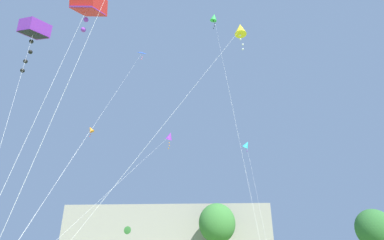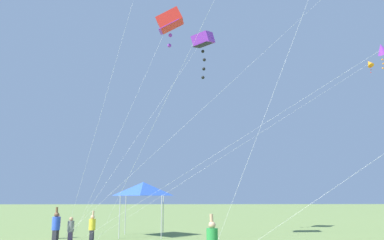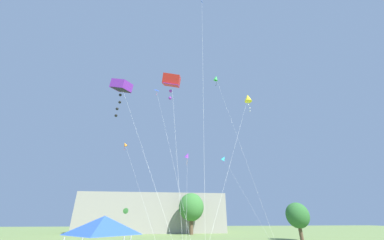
# 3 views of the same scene
# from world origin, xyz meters

# --- Properties ---
(distant_building) EXTENTS (37.79, 15.72, 9.59)m
(distant_building) POSITION_xyz_m (-5.84, 58.87, 4.79)
(distant_building) COLOR gray
(distant_building) RESTS_ON ground
(tree_far_centre) EXTENTS (3.98, 3.58, 6.00)m
(tree_far_centre) POSITION_xyz_m (19.94, 30.32, 3.88)
(tree_far_centre) COLOR brown
(tree_far_centre) RESTS_ON ground
(tree_far_left) EXTENTS (6.07, 5.46, 9.15)m
(tree_far_left) POSITION_xyz_m (3.44, 47.71, 5.92)
(tree_far_left) COLOR brown
(tree_far_left) RESTS_ON ground
(tree_near_right) EXTENTS (5.18, 4.66, 7.82)m
(tree_near_right) POSITION_xyz_m (-12.46, 53.27, 5.05)
(tree_near_right) COLOR brown
(tree_near_right) RESTS_ON ground
(kite_red_box_0) EXTENTS (1.66, 6.16, 14.49)m
(kite_red_box_0) POSITION_xyz_m (-3.44, 6.87, 13.65)
(kite_red_box_0) COLOR silver
(kite_red_box_0) RESTS_ON ground
(kite_cyan_diamond_1) EXTENTS (2.26, 20.79, 13.83)m
(kite_cyan_diamond_1) POSITION_xyz_m (6.90, 28.93, 13.19)
(kite_cyan_diamond_1) COLOR silver
(kite_cyan_diamond_1) RESTS_ON ground
(kite_purple_box_2) EXTENTS (6.87, 8.89, 15.15)m
(kite_purple_box_2) POSITION_xyz_m (-7.93, 9.32, 14.33)
(kite_purple_box_2) COLOR silver
(kite_purple_box_2) RESTS_ON ground
(kite_yellow_diamond_3) EXTENTS (7.72, 8.53, 15.55)m
(kite_yellow_diamond_3) POSITION_xyz_m (4.83, 11.01, 15.08)
(kite_yellow_diamond_3) COLOR silver
(kite_yellow_diamond_3) RESTS_ON ground
(kite_purple_diamond_4) EXTENTS (2.38, 17.75, 11.25)m
(kite_purple_diamond_4) POSITION_xyz_m (-0.76, 19.01, 10.76)
(kite_purple_diamond_4) COLOR silver
(kite_purple_diamond_4) RESTS_ON ground
(kite_orange_diamond_5) EXTENTS (7.10, 20.92, 13.62)m
(kite_orange_diamond_5) POSITION_xyz_m (-9.44, 22.91, 13.13)
(kite_orange_diamond_5) COLOR silver
(kite_orange_diamond_5) RESTS_ON ground
(kite_green_diamond_6) EXTENTS (1.95, 9.84, 22.99)m
(kite_green_diamond_6) POSITION_xyz_m (3.35, 17.96, 22.47)
(kite_green_diamond_6) COLOR silver
(kite_green_diamond_6) RESTS_ON ground
(kite_blue_delta_7) EXTENTS (4.53, 26.25, 25.51)m
(kite_blue_delta_7) POSITION_xyz_m (-5.77, 26.44, 24.90)
(kite_blue_delta_7) COLOR silver
(kite_blue_delta_7) RESTS_ON ground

